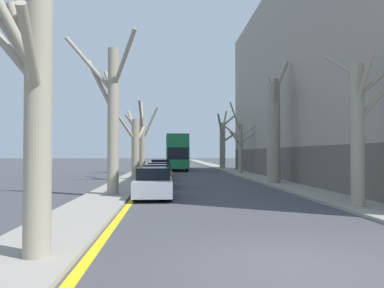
% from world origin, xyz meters
% --- Properties ---
extents(ground_plane, '(300.00, 300.00, 0.00)m').
position_xyz_m(ground_plane, '(0.00, 0.00, 0.00)').
color(ground_plane, '#424247').
extents(sidewalk_left, '(2.20, 120.00, 0.12)m').
position_xyz_m(sidewalk_left, '(-5.13, 50.00, 0.06)').
color(sidewalk_left, gray).
rests_on(sidewalk_left, ground).
extents(sidewalk_right, '(2.20, 120.00, 0.12)m').
position_xyz_m(sidewalk_right, '(5.13, 50.00, 0.06)').
color(sidewalk_right, gray).
rests_on(sidewalk_right, ground).
extents(building_facade_right, '(10.08, 36.08, 15.98)m').
position_xyz_m(building_facade_right, '(11.22, 21.63, 7.98)').
color(building_facade_right, '#9E9384').
rests_on(building_facade_right, ground).
extents(kerb_line_stripe, '(0.24, 120.00, 0.01)m').
position_xyz_m(kerb_line_stripe, '(-3.84, 50.00, 0.00)').
color(kerb_line_stripe, yellow).
rests_on(kerb_line_stripe, ground).
extents(street_tree_left_0, '(1.54, 2.38, 5.47)m').
position_xyz_m(street_tree_left_0, '(-4.83, 0.53, 2.92)').
color(street_tree_left_0, gray).
rests_on(street_tree_left_0, ground).
extents(street_tree_left_1, '(3.71, 2.83, 7.79)m').
position_xyz_m(street_tree_left_1, '(-4.95, 11.30, 3.96)').
color(street_tree_left_1, gray).
rests_on(street_tree_left_1, ground).
extents(street_tree_left_2, '(2.16, 4.24, 5.67)m').
position_xyz_m(street_tree_left_2, '(-4.78, 22.03, 2.67)').
color(street_tree_left_2, gray).
rests_on(street_tree_left_2, ground).
extents(street_tree_left_3, '(3.34, 5.31, 7.62)m').
position_xyz_m(street_tree_left_3, '(-4.84, 31.25, 3.45)').
color(street_tree_left_3, gray).
rests_on(street_tree_left_3, ground).
extents(street_tree_right_0, '(2.57, 3.36, 6.27)m').
position_xyz_m(street_tree_right_0, '(4.82, 6.71, 3.07)').
color(street_tree_right_0, gray).
rests_on(street_tree_right_0, ground).
extents(street_tree_right_1, '(1.74, 3.77, 8.42)m').
position_xyz_m(street_tree_right_1, '(4.84, 17.96, 3.80)').
color(street_tree_right_1, gray).
rests_on(street_tree_right_1, ground).
extents(street_tree_right_2, '(4.15, 1.54, 6.99)m').
position_xyz_m(street_tree_right_2, '(4.92, 29.67, 2.95)').
color(street_tree_right_2, gray).
rests_on(street_tree_right_2, ground).
extents(street_tree_right_3, '(3.09, 3.64, 7.65)m').
position_xyz_m(street_tree_right_3, '(4.82, 40.79, 3.47)').
color(street_tree_right_3, gray).
rests_on(street_tree_right_3, ground).
extents(double_decker_bus, '(2.58, 11.03, 4.25)m').
position_xyz_m(double_decker_bus, '(-1.14, 39.66, 2.41)').
color(double_decker_bus, '#1E7F47').
rests_on(double_decker_bus, ground).
extents(parked_car_0, '(1.70, 4.06, 1.41)m').
position_xyz_m(parked_car_0, '(-2.93, 10.70, 0.67)').
color(parked_car_0, '#9EA3AD').
rests_on(parked_car_0, ground).
extents(parked_car_1, '(1.84, 4.33, 1.38)m').
position_xyz_m(parked_car_1, '(-2.93, 16.18, 0.66)').
color(parked_car_1, maroon).
rests_on(parked_car_1, ground).
extents(parked_car_2, '(1.90, 4.12, 1.36)m').
position_xyz_m(parked_car_2, '(-2.93, 22.04, 0.64)').
color(parked_car_2, olive).
rests_on(parked_car_2, ground).
extents(parked_car_3, '(1.86, 4.33, 1.49)m').
position_xyz_m(parked_car_3, '(-2.93, 28.22, 0.70)').
color(parked_car_3, maroon).
rests_on(parked_car_3, ground).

